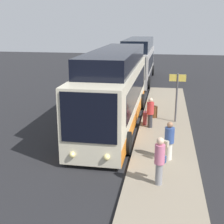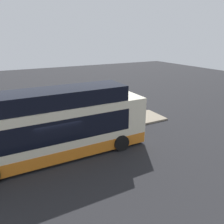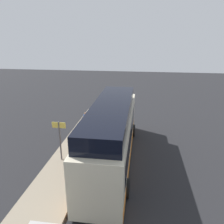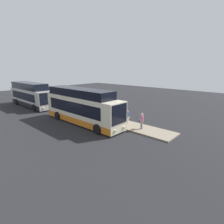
{
  "view_description": "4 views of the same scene",
  "coord_description": "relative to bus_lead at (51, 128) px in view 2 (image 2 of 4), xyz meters",
  "views": [
    {
      "loc": [
        16.14,
        2.87,
        5.49
      ],
      "look_at": [
        4.11,
        0.76,
        1.95
      ],
      "focal_mm": 50.0,
      "sensor_mm": 36.0,
      "label": 1
    },
    {
      "loc": [
        -2.48,
        -11.63,
        6.82
      ],
      "look_at": [
        4.11,
        0.76,
        1.95
      ],
      "focal_mm": 35.0,
      "sensor_mm": 36.0,
      "label": 2
    },
    {
      "loc": [
        -12.89,
        -1.58,
        7.87
      ],
      "look_at": [
        4.11,
        0.76,
        1.95
      ],
      "focal_mm": 35.0,
      "sensor_mm": 36.0,
      "label": 3
    },
    {
      "loc": [
        15.86,
        -12.11,
        6.41
      ],
      "look_at": [
        4.11,
        0.76,
        1.95
      ],
      "focal_mm": 28.0,
      "sensor_mm": 36.0,
      "label": 4
    }
  ],
  "objects": [
    {
      "name": "ground",
      "position": [
        0.14,
        -0.16,
        -1.84
      ],
      "size": [
        80.0,
        80.0,
        0.0
      ],
      "primitive_type": "plane",
      "color": "#232326"
    },
    {
      "name": "platform",
      "position": [
        0.14,
        2.78,
        -1.76
      ],
      "size": [
        20.0,
        2.67,
        0.15
      ],
      "color": "gray",
      "rests_on": "ground"
    },
    {
      "name": "bus_lead",
      "position": [
        0.0,
        0.0,
        0.0
      ],
      "size": [
        11.47,
        2.72,
        4.07
      ],
      "color": "beige",
      "rests_on": "ground"
    },
    {
      "name": "passenger_boarding",
      "position": [
        4.5,
        2.95,
        -0.85
      ],
      "size": [
        0.64,
        0.57,
        1.58
      ],
      "rotation": [
        0.0,
        0.0,
        -2.13
      ],
      "color": "silver",
      "rests_on": "platform"
    },
    {
      "name": "passenger_waiting",
      "position": [
        0.61,
        1.98,
        -0.83
      ],
      "size": [
        0.45,
        0.45,
        1.59
      ],
      "rotation": [
        0.0,
        0.0,
        -1.82
      ],
      "color": "#2D2D33",
      "rests_on": "platform"
    },
    {
      "name": "passenger_with_bags",
      "position": [
        6.58,
        2.63,
        -0.76
      ],
      "size": [
        0.58,
        0.45,
        1.7
      ],
      "rotation": [
        0.0,
        0.0,
        1.28
      ],
      "color": "gray",
      "rests_on": "platform"
    },
    {
      "name": "suitcase",
      "position": [
        0.15,
        1.69,
        -1.34
      ],
      "size": [
        0.4,
        0.2,
        0.94
      ],
      "color": "maroon",
      "rests_on": "platform"
    },
    {
      "name": "sign_post",
      "position": [
        -0.6,
        3.32,
        0.03
      ],
      "size": [
        0.1,
        0.88,
        2.7
      ],
      "color": "#4C4C51",
      "rests_on": "platform"
    },
    {
      "name": "trash_bin",
      "position": [
        -1.24,
        2.09,
        -1.37
      ],
      "size": [
        0.44,
        0.44,
        0.65
      ],
      "color": "#593319",
      "rests_on": "platform"
    }
  ]
}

